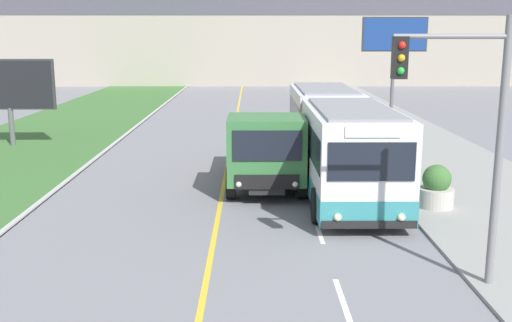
# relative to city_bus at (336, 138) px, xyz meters

# --- Properties ---
(city_bus) EXTENTS (2.65, 12.94, 3.03)m
(city_bus) POSITION_rel_city_bus_xyz_m (0.00, 0.00, 0.00)
(city_bus) COLOR silver
(city_bus) RESTS_ON ground_plane
(dump_truck) EXTENTS (2.54, 6.10, 2.59)m
(dump_truck) POSITION_rel_city_bus_xyz_m (-2.53, -1.52, -0.23)
(dump_truck) COLOR black
(dump_truck) RESTS_ON ground_plane
(traffic_light_mast) EXTENTS (2.28, 0.32, 5.47)m
(traffic_light_mast) POSITION_rel_city_bus_xyz_m (1.23, -9.38, 1.96)
(traffic_light_mast) COLOR slate
(traffic_light_mast) RESTS_ON ground_plane
(billboard_large) EXTENTS (4.30, 0.24, 6.29)m
(billboard_large) POSITION_rel_city_bus_xyz_m (6.45, 19.26, 3.32)
(billboard_large) COLOR #59595B
(billboard_large) RESTS_ON ground_plane
(billboard_small) EXTENTS (4.28, 0.24, 4.04)m
(billboard_small) POSITION_rel_city_bus_xyz_m (-14.24, 6.89, 1.25)
(billboard_small) COLOR #59595B
(billboard_small) RESTS_ON ground_plane
(planter_round_near) EXTENTS (1.06, 1.06, 1.28)m
(planter_round_near) POSITION_rel_city_bus_xyz_m (2.49, -3.78, -0.89)
(planter_round_near) COLOR #B7B2A8
(planter_round_near) RESTS_ON sidewalk_right
(planter_round_second) EXTENTS (1.10, 1.10, 1.25)m
(planter_round_second) POSITION_rel_city_bus_xyz_m (2.34, 0.08, -0.91)
(planter_round_second) COLOR #B7B2A8
(planter_round_second) RESTS_ON sidewalk_right
(planter_round_third) EXTENTS (1.02, 1.02, 1.25)m
(planter_round_third) POSITION_rel_city_bus_xyz_m (2.32, 3.95, -0.90)
(planter_round_third) COLOR #B7B2A8
(planter_round_third) RESTS_ON sidewalk_right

